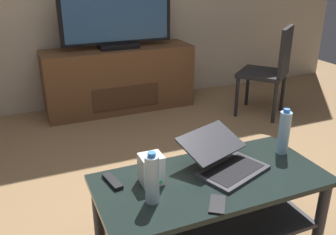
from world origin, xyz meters
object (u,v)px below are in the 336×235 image
Objects in this scene: dining_chair at (271,68)px; router_box at (151,169)px; media_cabinet at (119,79)px; tv_remote at (112,181)px; cell_phone at (217,204)px; laptop at (224,159)px; water_bottle_near at (284,132)px; coffee_table at (211,200)px; television at (117,18)px; water_bottle_far at (152,179)px.

router_box is at bearing -142.40° from dining_chair.
media_cabinet is 9.65× the size of tv_remote.
laptop is at bearing 88.09° from cell_phone.
water_bottle_near is (0.36, -2.16, 0.23)m from media_cabinet.
coffee_table is at bearing 100.95° from cell_phone.
television is 2.50m from cell_phone.
coffee_table is 0.44m from water_bottle_far.
cell_phone is at bearing -54.99° from router_box.
laptop reaches higher than cell_phone.
router_box is 0.17m from water_bottle_far.
water_bottle_far is at bearing -164.30° from laptop.
dining_chair reaches higher than router_box.
cell_phone is (-0.60, -0.30, -0.12)m from water_bottle_near.
dining_chair is 3.56× the size of water_bottle_far.
router_box is 0.95× the size of tv_remote.
cell_phone is at bearing -125.89° from laptop.
laptop is at bearing -176.61° from water_bottle_near.
cell_phone is (0.21, -0.30, -0.07)m from router_box.
media_cabinet is at bearing 99.51° from water_bottle_near.
tv_remote is (-0.13, 0.22, -0.11)m from water_bottle_far.
coffee_table is 4.38× the size of water_bottle_near.
cell_phone is at bearing -95.63° from television.
water_bottle_far is 0.32m from cell_phone.
water_bottle_near is at bearing -14.08° from tv_remote.
router_box is at bearing -31.02° from tv_remote.
tv_remote is at bearing 159.04° from router_box.
television is (0.15, 2.22, 0.66)m from coffee_table.
water_bottle_far is (-0.46, -0.13, 0.07)m from laptop.
laptop is (-0.04, -2.16, -0.47)m from television.
cell_phone is at bearing -133.40° from dining_chair.
laptop is at bearing 29.04° from coffee_table.
tv_remote is at bearing 120.32° from water_bottle_far.
water_bottle_near is 1.71× the size of tv_remote.
television reaches higher than media_cabinet.
dining_chair is at bearing 80.58° from cell_phone.
media_cabinet reaches higher than laptop.
coffee_table is at bearing -135.61° from dining_chair.
dining_chair reaches higher than cell_phone.
television is at bearing 88.89° from laptop.
water_bottle_far is (-0.86, -0.15, -0.01)m from water_bottle_near.
water_bottle_near reaches higher than tv_remote.
water_bottle_far reaches higher than router_box.
water_bottle_far reaches higher than tv_remote.
tv_remote is (-0.99, 0.07, -0.12)m from water_bottle_near.
coffee_table is 0.77× the size of media_cabinet.
cell_phone is (0.26, -0.14, -0.12)m from water_bottle_far.
coffee_table is at bearing -150.96° from laptop.
dining_chair is at bearing 45.33° from laptop.
laptop is at bearing 15.70° from water_bottle_far.
laptop is 1.74× the size of water_bottle_near.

